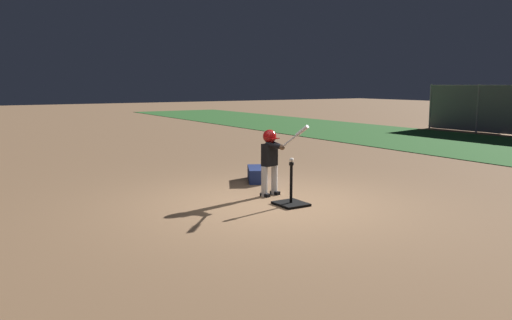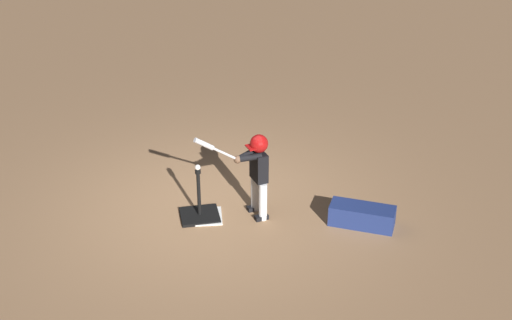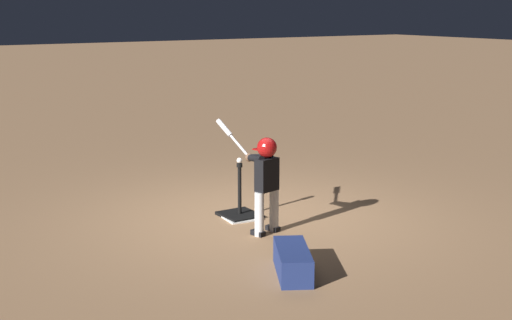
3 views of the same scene
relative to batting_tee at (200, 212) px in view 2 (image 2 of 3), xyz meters
name	(u,v)px [view 2 (image 2 of 3)]	position (x,y,z in m)	size (l,w,h in m)	color
ground_plane	(212,207)	(-0.19, -0.21, -0.08)	(90.00, 90.00, 0.00)	#99704C
home_plate	(205,216)	(-0.07, 0.02, -0.07)	(0.44, 0.44, 0.02)	white
batting_tee	(200,212)	(0.00, 0.00, 0.00)	(0.51, 0.46, 0.71)	black
batter_child	(256,165)	(-0.75, 0.10, 0.67)	(0.98, 0.41, 1.31)	silver
baseball	(198,167)	(0.00, 0.00, 0.67)	(0.07, 0.07, 0.07)	white
equipment_bag	(362,216)	(-2.05, 0.61, 0.06)	(0.84, 0.32, 0.28)	navy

